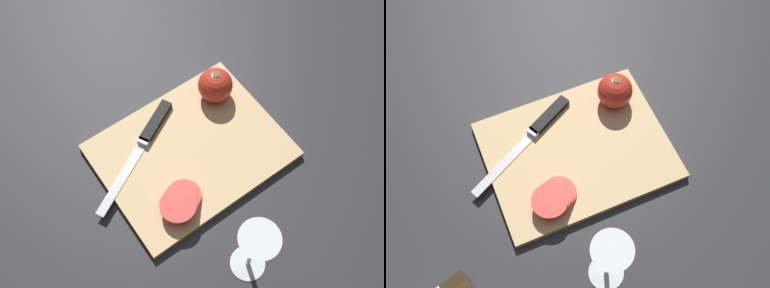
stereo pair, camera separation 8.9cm
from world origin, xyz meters
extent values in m
plane|color=#28282B|center=(0.00, 0.00, 0.00)|extent=(3.00, 3.00, 0.00)
cube|color=tan|center=(0.09, 0.00, 0.01)|extent=(0.37, 0.28, 0.02)
cylinder|color=silver|center=(0.14, 0.25, 0.00)|extent=(0.07, 0.07, 0.00)
cylinder|color=silver|center=(0.14, 0.25, 0.04)|extent=(0.01, 0.01, 0.08)
cone|color=silver|center=(0.14, 0.25, 0.13)|extent=(0.07, 0.07, 0.09)
cone|color=beige|center=(0.14, 0.25, 0.10)|extent=(0.03, 0.03, 0.04)
sphere|color=red|center=(-0.02, -0.08, 0.05)|extent=(0.07, 0.07, 0.07)
cylinder|color=#47702D|center=(-0.02, -0.08, 0.09)|extent=(0.01, 0.01, 0.01)
cube|color=silver|center=(0.24, -0.03, 0.02)|extent=(0.16, 0.10, 0.00)
cube|color=silver|center=(0.17, -0.07, 0.02)|extent=(0.02, 0.03, 0.01)
cube|color=black|center=(0.12, -0.09, 0.02)|extent=(0.10, 0.07, 0.01)
cylinder|color=#D63D33|center=(0.17, 0.08, 0.02)|extent=(0.07, 0.07, 0.01)
cylinder|color=#D63D33|center=(0.17, 0.08, 0.03)|extent=(0.07, 0.07, 0.01)
cylinder|color=#D63D33|center=(0.18, 0.09, 0.04)|extent=(0.07, 0.07, 0.01)
cylinder|color=#D63D33|center=(0.19, 0.09, 0.04)|extent=(0.07, 0.07, 0.01)
camera|label=1|loc=(0.33, 0.34, 0.84)|focal=42.00mm
camera|label=2|loc=(0.25, 0.38, 0.84)|focal=42.00mm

